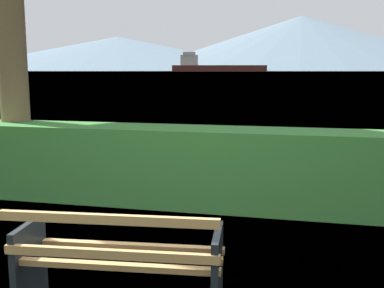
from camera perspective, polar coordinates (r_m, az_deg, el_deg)
water_surface at (r=309.29m, az=12.89°, el=8.54°), size 620.00×620.00×0.00m
park_bench at (r=3.60m, az=-8.84°, el=-14.02°), size 1.57×0.71×0.87m
hedge_row at (r=6.32m, az=1.15°, el=-2.81°), size 7.23×0.79×1.05m
cargo_ship_large at (r=327.79m, az=2.44°, el=9.43°), size 65.14×17.88×13.31m
distant_hills at (r=586.97m, az=21.09°, el=11.43°), size 931.05×451.35×72.44m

